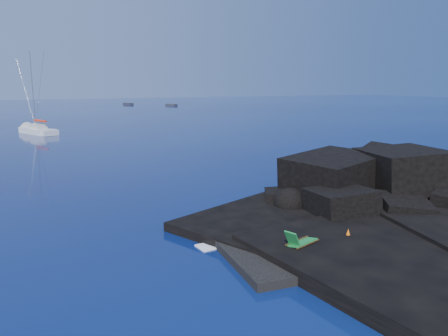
{
  "coord_description": "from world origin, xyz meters",
  "views": [
    {
      "loc": [
        -7.33,
        -14.21,
        7.24
      ],
      "look_at": [
        4.53,
        9.9,
        2.0
      ],
      "focal_mm": 35.0,
      "sensor_mm": 36.0,
      "label": 1
    }
  ],
  "objects_px": {
    "sailboat": "(37,134)",
    "marker_cone": "(348,235)",
    "distant_boat_b": "(171,106)",
    "deck_chair": "(303,238)",
    "sunbather": "(319,233)",
    "distant_boat_a": "(128,105)"
  },
  "relations": [
    {
      "from": "sunbather",
      "to": "marker_cone",
      "type": "xyz_separation_m",
      "value": [
        0.77,
        -1.03,
        0.12
      ]
    },
    {
      "from": "sailboat",
      "to": "deck_chair",
      "type": "height_order",
      "value": "sailboat"
    },
    {
      "from": "sailboat",
      "to": "marker_cone",
      "type": "bearing_deg",
      "value": -101.26
    },
    {
      "from": "distant_boat_b",
      "to": "deck_chair",
      "type": "bearing_deg",
      "value": -129.66
    },
    {
      "from": "sailboat",
      "to": "deck_chair",
      "type": "relative_size",
      "value": 7.38
    },
    {
      "from": "sailboat",
      "to": "distant_boat_b",
      "type": "xyz_separation_m",
      "value": [
        44.32,
        67.26,
        0.0
      ]
    },
    {
      "from": "sailboat",
      "to": "distant_boat_b",
      "type": "distance_m",
      "value": 80.55
    },
    {
      "from": "sunbather",
      "to": "distant_boat_b",
      "type": "height_order",
      "value": "sunbather"
    },
    {
      "from": "distant_boat_a",
      "to": "distant_boat_b",
      "type": "distance_m",
      "value": 17.04
    },
    {
      "from": "sailboat",
      "to": "sunbather",
      "type": "bearing_deg",
      "value": -101.87
    },
    {
      "from": "deck_chair",
      "to": "distant_boat_b",
      "type": "bearing_deg",
      "value": 55.22
    },
    {
      "from": "sunbather",
      "to": "distant_boat_a",
      "type": "relative_size",
      "value": 0.34
    },
    {
      "from": "sailboat",
      "to": "sunbather",
      "type": "distance_m",
      "value": 54.39
    },
    {
      "from": "deck_chair",
      "to": "distant_boat_a",
      "type": "height_order",
      "value": "deck_chair"
    },
    {
      "from": "distant_boat_b",
      "to": "marker_cone",
      "type": "bearing_deg",
      "value": -128.59
    },
    {
      "from": "sailboat",
      "to": "distant_boat_a",
      "type": "height_order",
      "value": "sailboat"
    },
    {
      "from": "sunbather",
      "to": "deck_chair",
      "type": "bearing_deg",
      "value": -135.07
    },
    {
      "from": "sunbather",
      "to": "distant_boat_b",
      "type": "relative_size",
      "value": 0.36
    },
    {
      "from": "sailboat",
      "to": "marker_cone",
      "type": "distance_m",
      "value": 55.54
    },
    {
      "from": "deck_chair",
      "to": "distant_boat_a",
      "type": "relative_size",
      "value": 0.35
    },
    {
      "from": "sunbather",
      "to": "marker_cone",
      "type": "distance_m",
      "value": 1.3
    },
    {
      "from": "marker_cone",
      "to": "distant_boat_b",
      "type": "relative_size",
      "value": 0.13
    }
  ]
}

